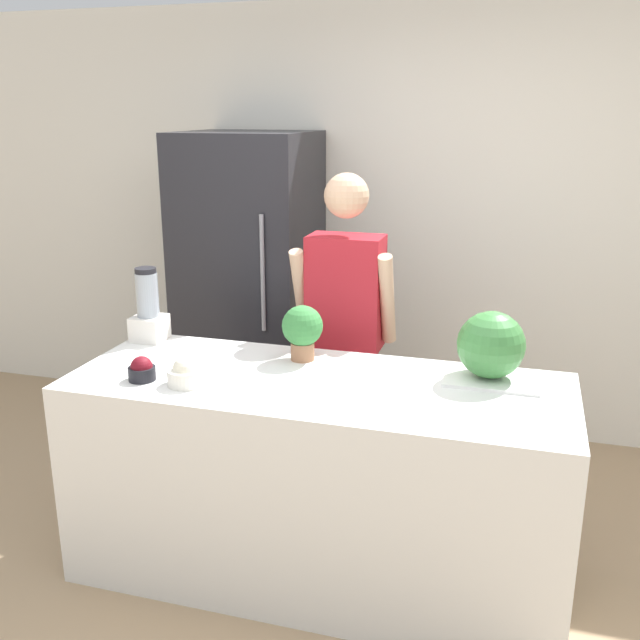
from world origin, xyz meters
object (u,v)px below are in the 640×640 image
(person, at_px, (345,334))
(blender, at_px, (148,311))
(watermelon, at_px, (491,345))
(potted_plant, at_px, (302,329))
(bowl_cherries, at_px, (142,370))
(bowl_cream, at_px, (186,373))
(refrigerator, at_px, (250,288))

(person, relative_size, blender, 4.73)
(watermelon, distance_m, blender, 1.61)
(watermelon, bearing_deg, blender, 177.19)
(person, bearing_deg, potted_plant, -97.88)
(potted_plant, bearing_deg, bowl_cherries, -142.84)
(person, bearing_deg, watermelon, -34.68)
(blender, bearing_deg, bowl_cherries, -64.19)
(bowl_cream, distance_m, potted_plant, 0.56)
(refrigerator, distance_m, bowl_cherries, 1.52)
(bowl_cream, relative_size, potted_plant, 0.62)
(watermelon, distance_m, bowl_cherries, 1.44)
(watermelon, height_order, bowl_cream, watermelon)
(bowl_cream, bearing_deg, blender, 132.18)
(person, height_order, bowl_cherries, person)
(blender, bearing_deg, person, 26.85)
(refrigerator, distance_m, person, 0.96)
(refrigerator, bearing_deg, potted_plant, -57.83)
(person, relative_size, bowl_cream, 10.89)
(refrigerator, xyz_separation_m, bowl_cream, (0.32, -1.50, 0.03))
(bowl_cherries, height_order, potted_plant, potted_plant)
(watermelon, distance_m, bowl_cream, 1.25)
(person, xyz_separation_m, watermelon, (0.75, -0.52, 0.18))
(refrigerator, xyz_separation_m, bowl_cherries, (0.12, -1.51, 0.02))
(blender, bearing_deg, watermelon, -2.81)
(watermelon, bearing_deg, potted_plant, 178.59)
(bowl_cherries, distance_m, blender, 0.55)
(potted_plant, bearing_deg, refrigerator, 122.17)
(watermelon, bearing_deg, bowl_cherries, -163.60)
(bowl_cherries, relative_size, bowl_cream, 0.72)
(refrigerator, distance_m, potted_plant, 1.29)
(refrigerator, distance_m, blender, 1.04)
(bowl_cherries, distance_m, potted_plant, 0.71)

